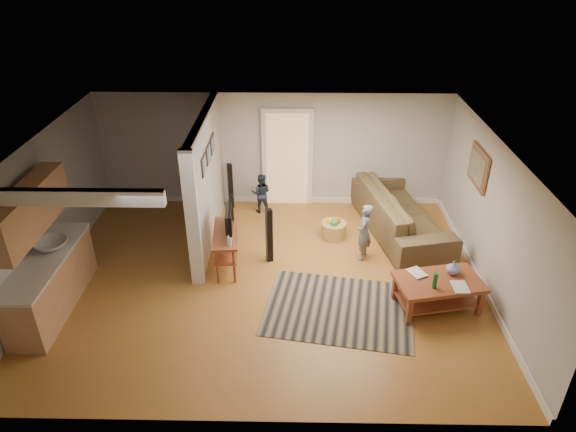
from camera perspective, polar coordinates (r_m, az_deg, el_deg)
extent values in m
plane|color=#976426|center=(9.17, -2.31, -7.06)|extent=(7.50, 7.50, 0.00)
cube|color=#A4A29D|center=(11.19, -1.61, 7.36)|extent=(7.50, 0.04, 2.50)
cube|color=#A4A29D|center=(9.48, -25.75, -0.03)|extent=(0.04, 6.00, 2.50)
cube|color=#A4A29D|center=(9.07, 21.90, -0.45)|extent=(0.04, 6.00, 2.50)
cube|color=white|center=(7.94, -2.67, 7.61)|extent=(7.50, 6.00, 0.04)
cube|color=#A4A29D|center=(9.90, -8.97, 3.96)|extent=(0.15, 3.10, 2.50)
cube|color=white|center=(8.55, -10.56, -0.51)|extent=(0.22, 0.10, 2.50)
cube|color=white|center=(11.66, -1.54, 1.87)|extent=(7.50, 0.04, 0.12)
cube|color=white|center=(9.67, 20.43, -6.58)|extent=(0.04, 6.00, 0.12)
cube|color=#D8B272|center=(11.20, -0.07, 6.29)|extent=(0.90, 0.06, 2.10)
cube|color=#B37C52|center=(9.13, -24.86, -6.90)|extent=(0.60, 2.20, 0.90)
cube|color=beige|center=(8.88, -25.48, -4.44)|extent=(0.64, 2.24, 0.05)
cube|color=#B37C52|center=(8.48, -26.86, 0.54)|extent=(0.35, 2.00, 0.70)
imported|color=silver|center=(9.09, -24.78, -3.27)|extent=(0.54, 0.54, 0.19)
cube|color=black|center=(9.06, -9.36, 5.62)|extent=(0.03, 0.40, 0.34)
cube|color=black|center=(9.51, -8.88, 6.84)|extent=(0.03, 0.40, 0.34)
cube|color=black|center=(9.97, -8.44, 7.94)|extent=(0.03, 0.40, 0.34)
cube|color=#985E31|center=(9.69, 20.39, 5.07)|extent=(0.04, 0.90, 0.68)
cube|color=black|center=(8.56, 5.69, -10.20)|extent=(2.64, 2.11, 0.01)
imported|color=#4B3A25|center=(10.80, 12.11, -1.60)|extent=(1.77, 3.17, 0.87)
cube|color=brown|center=(8.62, 16.43, -7.03)|extent=(1.48, 1.04, 0.07)
cube|color=silver|center=(8.62, 16.44, -7.00)|extent=(0.92, 0.63, 0.02)
cube|color=brown|center=(8.81, 16.14, -8.74)|extent=(1.35, 0.91, 0.03)
cube|color=brown|center=(8.32, 13.35, -10.21)|extent=(0.09, 0.09, 0.50)
cube|color=brown|center=(8.82, 20.60, -8.94)|extent=(0.09, 0.09, 0.50)
cube|color=brown|center=(8.77, 11.80, -7.67)|extent=(0.09, 0.09, 0.50)
cube|color=brown|center=(9.24, 18.75, -6.62)|extent=(0.09, 0.09, 0.50)
imported|color=#293096|center=(8.82, 17.75, -6.09)|extent=(0.27, 0.27, 0.24)
cylinder|color=#156027|center=(8.34, 16.03, -6.92)|extent=(0.07, 0.07, 0.27)
imported|color=#998C4C|center=(8.59, 13.52, -6.43)|extent=(0.33, 0.37, 0.03)
imported|color=#66594C|center=(8.49, 17.79, -7.60)|extent=(0.25, 0.33, 0.02)
cube|color=brown|center=(9.17, -6.95, -1.93)|extent=(0.54, 1.19, 0.05)
cube|color=brown|center=(9.34, -6.83, -3.60)|extent=(0.48, 1.09, 0.03)
cylinder|color=brown|center=(8.95, -7.86, -5.53)|extent=(0.05, 0.05, 0.72)
cylinder|color=brown|center=(9.79, -7.57, -2.17)|extent=(0.05, 0.05, 0.72)
cylinder|color=brown|center=(8.93, -6.00, -5.48)|extent=(0.05, 0.05, 0.72)
cylinder|color=brown|center=(9.78, -5.87, -2.12)|extent=(0.05, 0.05, 0.72)
imported|color=black|center=(9.16, -6.84, -1.79)|extent=(0.20, 0.94, 0.54)
cylinder|color=white|center=(8.74, -6.46, -2.76)|extent=(0.10, 0.10, 0.17)
cube|color=black|center=(9.36, -2.10, -2.19)|extent=(0.14, 0.14, 1.08)
cube|color=black|center=(11.29, -6.41, 3.34)|extent=(0.13, 0.13, 1.04)
cylinder|color=#A28146|center=(10.30, 5.09, -1.56)|extent=(0.50, 0.50, 0.33)
sphere|color=#B63C16|center=(10.26, 5.48, -0.65)|extent=(0.15, 0.15, 0.15)
sphere|color=gold|center=(10.22, 4.70, -0.60)|extent=(0.15, 0.15, 0.15)
sphere|color=green|center=(10.14, 5.16, -0.74)|extent=(0.15, 0.15, 0.15)
imported|color=slate|center=(9.82, 8.22, -4.60)|extent=(0.38, 0.47, 1.12)
imported|color=#202B43|center=(11.30, -2.94, 0.54)|extent=(0.45, 0.36, 0.89)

